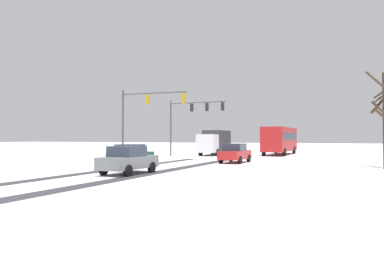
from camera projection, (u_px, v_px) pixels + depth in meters
The scene contains 10 objects.
wheel_track_left_lane at pixel (93, 172), 22.52m from camera, with size 1.03×31.65×0.01m, color #38383D.
wheel_track_right_lane at pixel (146, 174), 21.09m from camera, with size 1.11×31.65×0.01m, color #38383D.
sidewalk_kerb_right at pixel (350, 186), 15.60m from camera, with size 4.00×31.65×0.12m, color white.
traffic_signal_far_left at pixel (192, 114), 42.12m from camera, with size 6.89×0.54×6.50m.
traffic_signal_near_left at pixel (144, 110), 33.33m from camera, with size 6.37×0.68×6.50m.
car_red_lead at pixel (235, 153), 31.12m from camera, with size 1.94×4.16×1.62m.
car_dark_green_second at pixel (131, 155), 27.66m from camera, with size 1.87×4.12×1.62m.
car_grey_third at pixel (128, 160), 21.48m from camera, with size 1.90×4.13×1.62m.
bus_oncoming at pixel (280, 139), 46.39m from camera, with size 2.84×11.05×3.38m.
box_truck_delivery at pixel (215, 142), 45.28m from camera, with size 2.49×7.47×3.02m.
Camera 1 is at (10.22, -4.07, 2.09)m, focal length 34.61 mm.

